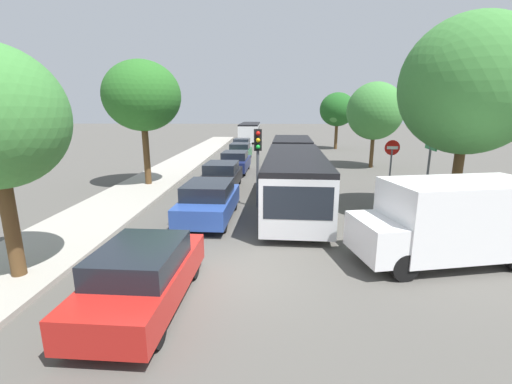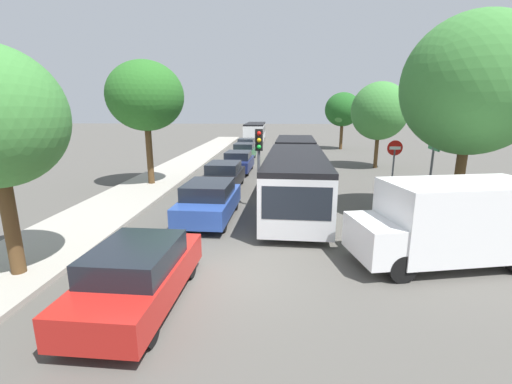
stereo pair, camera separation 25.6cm
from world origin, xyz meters
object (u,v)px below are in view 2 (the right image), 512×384
object	(u,v)px
tree_right_mid	(380,113)
tree_right_far	(342,110)
white_van	(452,221)
no_entry_sign	(394,161)
tree_right_near	(473,89)
queued_car_green	(244,151)
queued_car_silver	(247,145)
direction_sign_post	(434,148)
tree_left_mid	(147,98)
queued_car_blue	(209,201)
city_bus_rear	(255,131)
queued_car_black	(224,175)
queued_car_navy	(238,162)
articulated_bus	(295,165)
traffic_light	(259,151)
queued_car_red	(138,274)

from	to	relation	value
tree_right_mid	tree_right_far	bearing A→B (deg)	91.55
white_van	no_entry_sign	world-z (taller)	no_entry_sign
tree_right_near	tree_right_far	bearing A→B (deg)	89.65
queued_car_green	no_entry_sign	xyz separation A→B (m)	(8.14, -13.18, 1.16)
queued_car_silver	no_entry_sign	size ratio (longest dim) A/B	1.41
direction_sign_post	tree_left_mid	distance (m)	14.32
queued_car_blue	tree_right_far	world-z (taller)	tree_right_far
queued_car_blue	tree_right_near	world-z (taller)	tree_right_near
city_bus_rear	queued_car_green	bearing A→B (deg)	-179.74
tree_right_mid	queued_car_black	bearing A→B (deg)	-144.08
queued_car_silver	no_entry_sign	world-z (taller)	no_entry_sign
queued_car_silver	queued_car_navy	bearing A→B (deg)	-175.73
queued_car_green	tree_left_mid	world-z (taller)	tree_left_mid
queued_car_blue	articulated_bus	bearing A→B (deg)	-32.80
queued_car_silver	tree_left_mid	distance (m)	17.24
city_bus_rear	queued_car_blue	distance (m)	35.31
articulated_bus	white_van	bearing A→B (deg)	26.50
queued_car_silver	tree_left_mid	bearing A→B (deg)	168.57
no_entry_sign	tree_right_mid	size ratio (longest dim) A/B	0.46
city_bus_rear	queued_car_green	distance (m)	18.70
city_bus_rear	direction_sign_post	distance (m)	34.12
queued_car_green	tree_left_mid	distance (m)	12.19
traffic_light	tree_left_mid	bearing A→B (deg)	-129.89
queued_car_red	queued_car_silver	size ratio (longest dim) A/B	1.04
queued_car_navy	tree_right_near	bearing A→B (deg)	-134.60
tree_right_near	queued_car_silver	bearing A→B (deg)	114.30
direction_sign_post	articulated_bus	bearing A→B (deg)	-16.38
articulated_bus	queued_car_red	world-z (taller)	articulated_bus
queued_car_navy	queued_car_green	distance (m)	6.15
white_van	tree_right_mid	world-z (taller)	tree_right_mid
queued_car_green	tree_right_mid	world-z (taller)	tree_right_mid
queued_car_red	queued_car_black	distance (m)	11.42
articulated_bus	tree_right_mid	bearing A→B (deg)	143.12
tree_right_far	queued_car_blue	bearing A→B (deg)	-111.02
traffic_light	tree_right_mid	world-z (taller)	tree_right_mid
queued_car_blue	tree_left_mid	xyz separation A→B (m)	(-4.34, 5.94, 4.04)
queued_car_red	traffic_light	distance (m)	8.32
traffic_light	direction_sign_post	size ratio (longest dim) A/B	0.94
articulated_bus	queued_car_red	xyz separation A→B (m)	(-4.01, -11.18, -0.65)
traffic_light	queued_car_green	bearing A→B (deg)	-178.32
articulated_bus	city_bus_rear	bearing A→B (deg)	-169.75
queued_car_navy	no_entry_sign	size ratio (longest dim) A/B	1.49
tree_left_mid	tree_right_far	distance (m)	23.76
queued_car_red	tree_right_near	xyz separation A→B (m)	(9.91, 6.41, 4.18)
queued_car_silver	no_entry_sign	bearing A→B (deg)	-153.56
queued_car_blue	city_bus_rear	bearing A→B (deg)	2.64
queued_car_black	white_van	bearing A→B (deg)	-137.35
city_bus_rear	queued_car_navy	bearing A→B (deg)	-179.50
queued_car_green	direction_sign_post	xyz separation A→B (m)	(9.50, -14.04, 1.85)
queued_car_green	direction_sign_post	distance (m)	17.05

